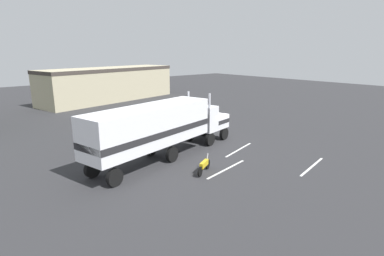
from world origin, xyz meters
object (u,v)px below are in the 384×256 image
at_px(semi_truck, 161,126).
at_px(person_bystander, 150,135).
at_px(parked_car, 133,124).
at_px(motorcycle, 204,166).

bearing_deg(semi_truck, person_bystander, 71.63).
relative_size(semi_truck, person_bystander, 8.81).
xyz_separation_m(parked_car, motorcycle, (-1.79, -12.34, -0.33)).
height_order(person_bystander, motorcycle, person_bystander).
xyz_separation_m(person_bystander, motorcycle, (-0.63, -7.52, -0.41)).
bearing_deg(parked_car, motorcycle, -98.26).
relative_size(semi_truck, parked_car, 3.04).
xyz_separation_m(person_bystander, parked_car, (1.16, 4.82, -0.09)).
bearing_deg(parked_car, semi_truck, -105.54).
relative_size(semi_truck, motorcycle, 7.44).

